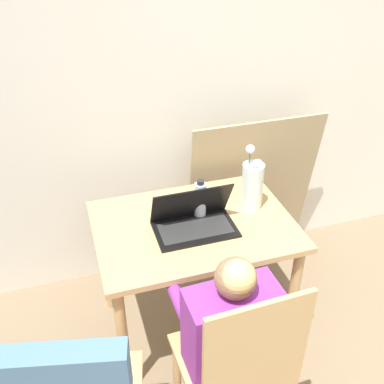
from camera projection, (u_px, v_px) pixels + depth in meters
wall_back at (173, 69)px, 2.30m from camera, size 6.40×0.05×2.50m
dining_table at (194, 242)px, 2.17m from camera, size 0.93×0.66×0.71m
chair_occupied at (238, 369)px, 1.71m from camera, size 0.41×0.41×0.96m
person_seated at (226, 323)px, 1.75m from camera, size 0.37×0.43×0.97m
laptop at (194, 218)px, 2.06m from camera, size 0.37×0.23×0.21m
flower_vase at (252, 184)px, 2.15m from camera, size 0.10×0.10×0.34m
water_bottle at (200, 200)px, 2.11m from camera, size 0.06×0.06×0.20m
cardboard_panel at (251, 192)px, 2.73m from camera, size 0.79×0.15×0.99m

